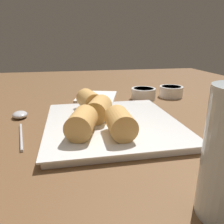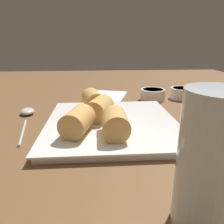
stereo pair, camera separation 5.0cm
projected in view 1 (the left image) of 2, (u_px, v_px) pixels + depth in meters
table_surface at (112, 132)px, 46.18cm from camera, size 180.00×140.00×2.00cm
serving_plate at (112, 124)px, 45.67cm from camera, size 28.57×26.74×1.50cm
roll_front_left at (82, 122)px, 38.12cm from camera, size 8.08×6.35×4.62cm
roll_front_right at (99, 109)px, 45.60cm from camera, size 8.10×6.69×4.62cm
roll_back_left at (89, 100)px, 51.83cm from camera, size 8.05×6.10×4.62cm
roll_back_right at (121, 122)px, 38.10cm from camera, size 7.69×4.62×4.62cm
dipping_bowl_near at (143, 93)px, 67.25cm from camera, size 7.41×7.41×3.37cm
dipping_bowl_far at (171, 91)px, 70.00cm from camera, size 7.41×7.41×3.37cm
spoon at (20, 117)px, 49.96cm from camera, size 20.30×5.95×1.50cm
napkin at (98, 96)px, 69.60cm from camera, size 16.42×15.05×0.60cm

